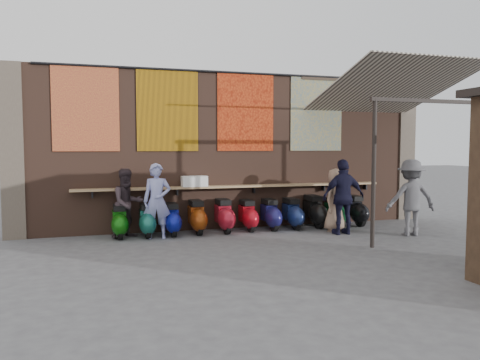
{
  "coord_description": "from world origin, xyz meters",
  "views": [
    {
      "loc": [
        -3.38,
        -9.02,
        2.11
      ],
      "look_at": [
        -0.25,
        1.2,
        1.34
      ],
      "focal_mm": 35.0,
      "sensor_mm": 36.0,
      "label": 1
    }
  ],
  "objects_px": {
    "scooter_stool_0": "(119,222)",
    "scooter_stool_9": "(335,212)",
    "shelf_box": "(194,181)",
    "scooter_stool_5": "(248,216)",
    "scooter_stool_7": "(292,214)",
    "diner_left": "(157,201)",
    "shopper_navy": "(343,197)",
    "scooter_stool_8": "(314,211)",
    "scooter_stool_4": "(224,216)",
    "scooter_stool_3": "(197,217)",
    "scooter_stool_1": "(147,221)",
    "shopper_tan": "(336,200)",
    "scooter_stool_6": "(270,215)",
    "shopper_grey": "(411,198)",
    "scooter_stool_10": "(355,211)",
    "scooter_stool_2": "(172,219)",
    "diner_right": "(127,203)"
  },
  "relations": [
    {
      "from": "scooter_stool_0",
      "to": "scooter_stool_9",
      "type": "xyz_separation_m",
      "value": [
        5.56,
        0.0,
        -0.01
      ]
    },
    {
      "from": "shelf_box",
      "to": "scooter_stool_0",
      "type": "xyz_separation_m",
      "value": [
        -1.82,
        -0.27,
        -0.88
      ]
    },
    {
      "from": "scooter_stool_5",
      "to": "scooter_stool_7",
      "type": "height_order",
      "value": "scooter_stool_7"
    },
    {
      "from": "diner_left",
      "to": "shopper_navy",
      "type": "bearing_deg",
      "value": -1.12
    },
    {
      "from": "scooter_stool_8",
      "to": "diner_left",
      "type": "xyz_separation_m",
      "value": [
        -4.13,
        -0.31,
        0.45
      ]
    },
    {
      "from": "shelf_box",
      "to": "scooter_stool_0",
      "type": "distance_m",
      "value": 2.04
    },
    {
      "from": "scooter_stool_4",
      "to": "scooter_stool_5",
      "type": "distance_m",
      "value": 0.63
    },
    {
      "from": "scooter_stool_3",
      "to": "shelf_box",
      "type": "bearing_deg",
      "value": 89.55
    },
    {
      "from": "scooter_stool_1",
      "to": "shopper_tan",
      "type": "relative_size",
      "value": 0.51
    },
    {
      "from": "scooter_stool_6",
      "to": "shopper_grey",
      "type": "xyz_separation_m",
      "value": [
        2.91,
        -1.67,
        0.52
      ]
    },
    {
      "from": "shelf_box",
      "to": "scooter_stool_6",
      "type": "bearing_deg",
      "value": -9.36
    },
    {
      "from": "scooter_stool_10",
      "to": "shopper_navy",
      "type": "relative_size",
      "value": 0.46
    },
    {
      "from": "shelf_box",
      "to": "diner_left",
      "type": "height_order",
      "value": "diner_left"
    },
    {
      "from": "scooter_stool_6",
      "to": "shopper_navy",
      "type": "distance_m",
      "value": 1.89
    },
    {
      "from": "scooter_stool_2",
      "to": "diner_left",
      "type": "relative_size",
      "value": 0.46
    },
    {
      "from": "scooter_stool_3",
      "to": "scooter_stool_6",
      "type": "height_order",
      "value": "scooter_stool_3"
    },
    {
      "from": "scooter_stool_2",
      "to": "scooter_stool_7",
      "type": "bearing_deg",
      "value": -0.25
    },
    {
      "from": "scooter_stool_9",
      "to": "shopper_tan",
      "type": "bearing_deg",
      "value": -117.03
    },
    {
      "from": "scooter_stool_8",
      "to": "scooter_stool_10",
      "type": "distance_m",
      "value": 1.18
    },
    {
      "from": "shelf_box",
      "to": "shopper_grey",
      "type": "relative_size",
      "value": 0.35
    },
    {
      "from": "shelf_box",
      "to": "shopper_navy",
      "type": "bearing_deg",
      "value": -22.57
    },
    {
      "from": "scooter_stool_6",
      "to": "diner_left",
      "type": "height_order",
      "value": "diner_left"
    },
    {
      "from": "scooter_stool_1",
      "to": "scooter_stool_8",
      "type": "bearing_deg",
      "value": 0.62
    },
    {
      "from": "scooter_stool_10",
      "to": "shopper_tan",
      "type": "bearing_deg",
      "value": -144.79
    },
    {
      "from": "scooter_stool_1",
      "to": "shopper_grey",
      "type": "height_order",
      "value": "shopper_grey"
    },
    {
      "from": "scooter_stool_9",
      "to": "diner_left",
      "type": "bearing_deg",
      "value": -176.14
    },
    {
      "from": "scooter_stool_3",
      "to": "shopper_tan",
      "type": "distance_m",
      "value": 3.46
    },
    {
      "from": "scooter_stool_7",
      "to": "shopper_navy",
      "type": "bearing_deg",
      "value": -50.57
    },
    {
      "from": "scooter_stool_1",
      "to": "scooter_stool_9",
      "type": "bearing_deg",
      "value": 0.65
    },
    {
      "from": "scooter_stool_4",
      "to": "scooter_stool_6",
      "type": "distance_m",
      "value": 1.22
    },
    {
      "from": "scooter_stool_1",
      "to": "scooter_stool_5",
      "type": "height_order",
      "value": "same"
    },
    {
      "from": "scooter_stool_6",
      "to": "scooter_stool_10",
      "type": "xyz_separation_m",
      "value": [
        2.42,
        -0.02,
        0.01
      ]
    },
    {
      "from": "scooter_stool_8",
      "to": "scooter_stool_4",
      "type": "bearing_deg",
      "value": -179.3
    },
    {
      "from": "scooter_stool_6",
      "to": "shopper_grey",
      "type": "bearing_deg",
      "value": -29.88
    },
    {
      "from": "scooter_stool_6",
      "to": "scooter_stool_7",
      "type": "distance_m",
      "value": 0.59
    },
    {
      "from": "diner_right",
      "to": "shopper_navy",
      "type": "relative_size",
      "value": 0.89
    },
    {
      "from": "scooter_stool_4",
      "to": "shopper_grey",
      "type": "height_order",
      "value": "shopper_grey"
    },
    {
      "from": "scooter_stool_4",
      "to": "diner_left",
      "type": "xyz_separation_m",
      "value": [
        -1.67,
        -0.28,
        0.46
      ]
    },
    {
      "from": "scooter_stool_2",
      "to": "scooter_stool_0",
      "type": "bearing_deg",
      "value": 177.53
    },
    {
      "from": "scooter_stool_1",
      "to": "scooter_stool_4",
      "type": "relative_size",
      "value": 0.94
    },
    {
      "from": "scooter_stool_2",
      "to": "scooter_stool_5",
      "type": "relative_size",
      "value": 1.0
    },
    {
      "from": "scooter_stool_4",
      "to": "scooter_stool_3",
      "type": "bearing_deg",
      "value": 177.52
    },
    {
      "from": "scooter_stool_2",
      "to": "scooter_stool_3",
      "type": "height_order",
      "value": "scooter_stool_3"
    },
    {
      "from": "scooter_stool_5",
      "to": "diner_right",
      "type": "relative_size",
      "value": 0.5
    },
    {
      "from": "scooter_stool_10",
      "to": "shopper_grey",
      "type": "bearing_deg",
      "value": -73.47
    },
    {
      "from": "scooter_stool_6",
      "to": "shopper_grey",
      "type": "height_order",
      "value": "shopper_grey"
    },
    {
      "from": "scooter_stool_1",
      "to": "diner_right",
      "type": "xyz_separation_m",
      "value": [
        -0.43,
        0.02,
        0.42
      ]
    },
    {
      "from": "scooter_stool_7",
      "to": "shelf_box",
      "type": "bearing_deg",
      "value": 172.28
    },
    {
      "from": "diner_left",
      "to": "shopper_grey",
      "type": "xyz_separation_m",
      "value": [
        5.8,
        -1.4,
        0.04
      ]
    },
    {
      "from": "scooter_stool_1",
      "to": "shopper_tan",
      "type": "height_order",
      "value": "shopper_tan"
    }
  ]
}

